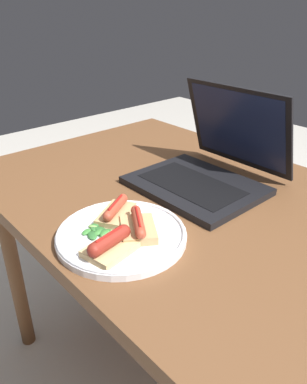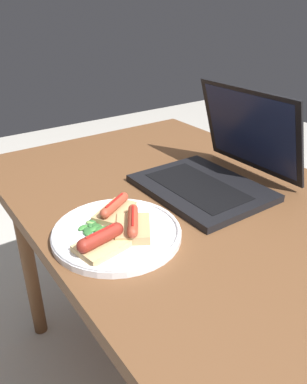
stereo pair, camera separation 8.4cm
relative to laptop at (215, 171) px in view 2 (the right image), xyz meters
The scene contains 7 objects.
desk 0.15m from the laptop, 71.28° to the right, with size 1.21×0.79×0.72m.
laptop is the anchor object (origin of this frame).
plate 0.34m from the laptop, 80.22° to the right, with size 0.27×0.27×0.02m.
sausage_toast_left 0.40m from the laptop, 76.10° to the right, with size 0.09×0.11×0.04m.
sausage_toast_middle 0.32m from the laptop, 75.14° to the right, with size 0.12×0.11×0.04m.
sausage_toast_right 0.30m from the laptop, 90.43° to the right, with size 0.10×0.12×0.04m.
salad_pile 0.37m from the laptop, 85.91° to the right, with size 0.06×0.06×0.01m.
Camera 2 is at (0.61, -0.56, 1.16)m, focal length 35.00 mm.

